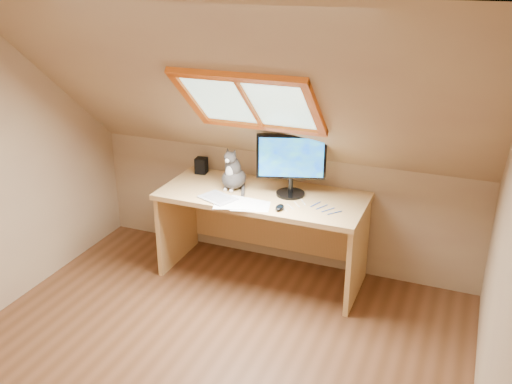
% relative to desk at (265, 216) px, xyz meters
% --- Properties ---
extents(ground, '(3.50, 3.50, 0.00)m').
position_rel_desk_xyz_m(ground, '(0.03, -1.45, -0.54)').
color(ground, brown).
rests_on(ground, ground).
extents(room_shell, '(3.52, 3.52, 2.41)m').
position_rel_desk_xyz_m(room_shell, '(0.03, -1.54, 0.89)').
color(room_shell, tan).
rests_on(room_shell, ground).
extents(desk, '(1.70, 0.74, 0.78)m').
position_rel_desk_xyz_m(desk, '(0.00, 0.00, 0.00)').
color(desk, tan).
rests_on(desk, ground).
extents(monitor, '(0.54, 0.23, 0.51)m').
position_rel_desk_xyz_m(monitor, '(0.22, -0.01, 0.53)').
color(monitor, black).
rests_on(monitor, desk).
extents(cat, '(0.22, 0.26, 0.37)m').
position_rel_desk_xyz_m(cat, '(-0.27, -0.05, 0.36)').
color(cat, '#45403D').
rests_on(cat, desk).
extents(desk_speaker, '(0.11, 0.11, 0.14)m').
position_rel_desk_xyz_m(desk_speaker, '(-0.69, 0.18, 0.30)').
color(desk_speaker, black).
rests_on(desk_speaker, desk).
extents(graphics_tablet, '(0.34, 0.30, 0.01)m').
position_rel_desk_xyz_m(graphics_tablet, '(-0.30, -0.30, 0.24)').
color(graphics_tablet, '#B2B2B7').
rests_on(graphics_tablet, desk).
extents(mouse, '(0.07, 0.12, 0.04)m').
position_rel_desk_xyz_m(mouse, '(0.24, -0.31, 0.25)').
color(mouse, black).
rests_on(mouse, desk).
extents(papers, '(0.35, 0.30, 0.01)m').
position_rel_desk_xyz_m(papers, '(-0.07, -0.33, 0.23)').
color(papers, white).
rests_on(papers, desk).
extents(cables, '(0.51, 0.26, 0.01)m').
position_rel_desk_xyz_m(cables, '(0.46, -0.19, 0.24)').
color(cables, silver).
rests_on(cables, desk).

